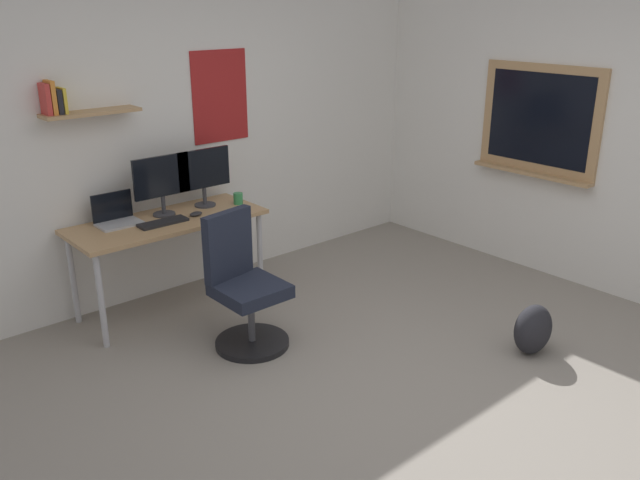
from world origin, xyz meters
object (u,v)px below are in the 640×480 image
Objects in this scene: monitor_primary at (162,181)px; backpack at (533,329)px; keyboard at (163,222)px; office_chair at (244,290)px; desk at (168,228)px; computer_mouse at (196,214)px; coffee_mug at (238,198)px; monitor_secondary at (204,173)px; laptop at (116,217)px.

backpack is (1.47, -2.35, -0.83)m from monitor_primary.
monitor_primary is at bearing 58.14° from keyboard.
office_chair is at bearing 135.10° from backpack.
monitor_primary is (0.04, 0.10, 0.34)m from desk.
computer_mouse is (0.11, 0.77, 0.34)m from office_chair.
keyboard reaches higher than backpack.
coffee_mug is 2.47m from backpack.
keyboard reaches higher than desk.
monitor_primary is at bearing 180.00° from monitor_secondary.
computer_mouse is at bearing -173.29° from coffee_mug.
coffee_mug is (0.63, -0.03, 0.12)m from desk.
monitor_secondary reaches higher than desk.
monitor_primary reaches higher than computer_mouse.
computer_mouse is 0.43m from coffee_mug.
coffee_mug is at bearing 111.58° from backpack.
keyboard is (-0.11, -0.18, -0.26)m from monitor_primary.
office_chair is 2.70× the size of backpack.
desk is 0.14m from keyboard.
desk is at bearing 177.53° from coffee_mug.
office_chair is at bearing -122.96° from coffee_mug.
keyboard is at bearing -121.86° from monitor_primary.
office_chair reaches higher than keyboard.
coffee_mug is (0.71, 0.05, 0.04)m from keyboard.
laptop is at bearing 138.72° from keyboard.
backpack is at bearing -56.12° from desk.
keyboard is 1.05× the size of backpack.
office_chair reaches higher than coffee_mug.
monitor_secondary is (0.37, 0.00, 0.00)m from monitor_primary.
monitor_secondary is (0.73, -0.05, 0.22)m from laptop.
monitor_primary is at bearing 93.92° from office_chair.
office_chair is 0.86m from keyboard.
desk is at bearing 96.84° from office_chair.
computer_mouse is at bearing -46.07° from monitor_primary.
monitor_primary reaches higher than coffee_mug.
coffee_mug is (0.96, -0.17, -0.01)m from laptop.
laptop is 3.09m from backpack.
laptop is 0.88× the size of backpack.
desk is at bearing 159.52° from computer_mouse.
coffee_mug is 0.26× the size of backpack.
keyboard is at bearing -41.28° from laptop.
laptop is (-0.33, 0.15, 0.13)m from desk.
office_chair reaches higher than desk.
keyboard is (-0.17, 0.77, 0.34)m from office_chair.
desk is at bearing -24.15° from laptop.
keyboard is at bearing 180.00° from computer_mouse.
laptop is 3.37× the size of coffee_mug.
coffee_mug is at bearing -10.31° from laptop.
computer_mouse is (-0.20, -0.18, -0.25)m from monitor_secondary.
monitor_primary is 1.32× the size of backpack.
monitor_secondary reaches higher than computer_mouse.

